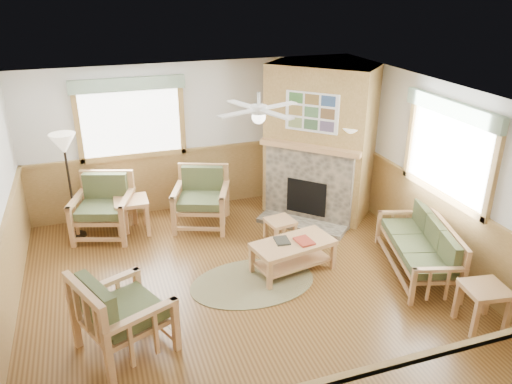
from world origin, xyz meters
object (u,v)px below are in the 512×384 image
object	(u,v)px
footstool	(280,230)
armchair_left	(124,312)
armchair_back_right	(201,199)
end_table_sofa	(482,306)
sofa	(417,246)
end_table_chairs	(132,216)
floor_lamp_left	(70,187)
floor_lamp_right	(349,177)
coffee_table	(293,256)
armchair_back_left	(103,208)

from	to	relation	value
footstool	armchair_left	bearing A→B (deg)	-144.83
armchair_back_right	end_table_sofa	xyz separation A→B (m)	(2.67, -3.82, -0.22)
sofa	footstool	bearing A→B (deg)	-117.46
sofa	end_table_chairs	xyz separation A→B (m)	(-3.84, 2.57, -0.10)
end_table_sofa	armchair_back_right	bearing A→B (deg)	124.92
floor_lamp_left	floor_lamp_right	bearing A→B (deg)	-12.92
sofa	armchair_back_right	distance (m)	3.64
armchair_left	footstool	distance (m)	3.27
footstool	floor_lamp_right	distance (m)	1.51
end_table_chairs	end_table_sofa	world-z (taller)	end_table_chairs
footstool	end_table_sofa	bearing A→B (deg)	-61.47
armchair_left	footstool	world-z (taller)	armchair_left
footstool	floor_lamp_left	distance (m)	3.49
armchair_left	end_table_chairs	bearing A→B (deg)	-31.04
sofa	armchair_left	bearing A→B (deg)	-68.50
end_table_sofa	footstool	bearing A→B (deg)	118.53
end_table_sofa	floor_lamp_left	distance (m)	6.31
armchair_back_right	coffee_table	world-z (taller)	armchair_back_right
sofa	armchair_back_right	world-z (taller)	armchair_back_right
armchair_back_left	floor_lamp_right	bearing A→B (deg)	5.53
armchair_left	floor_lamp_right	bearing A→B (deg)	-86.25
sofa	end_table_sofa	bearing A→B (deg)	16.60
end_table_chairs	floor_lamp_right	bearing A→B (deg)	-13.46
footstool	armchair_back_right	bearing A→B (deg)	139.39
armchair_back_left	end_table_sofa	world-z (taller)	armchair_back_left
armchair_left	end_table_sofa	distance (m)	4.34
coffee_table	floor_lamp_left	distance (m)	3.78
armchair_back_left	footstool	world-z (taller)	armchair_back_left
floor_lamp_left	footstool	bearing A→B (deg)	-21.01
coffee_table	end_table_sofa	world-z (taller)	end_table_sofa
end_table_chairs	end_table_sofa	xyz separation A→B (m)	(3.84, -3.93, -0.02)
armchair_back_right	end_table_chairs	world-z (taller)	armchair_back_right
end_table_sofa	floor_lamp_left	xyz separation A→B (m)	(-4.75, 4.10, 0.62)
coffee_table	end_table_chairs	size ratio (longest dim) A/B	1.93
coffee_table	armchair_left	bearing A→B (deg)	-170.09
armchair_back_right	floor_lamp_right	world-z (taller)	floor_lamp_right
floor_lamp_right	armchair_back_left	bearing A→B (deg)	167.19
end_table_chairs	footstool	bearing A→B (deg)	-24.79
end_table_chairs	floor_lamp_left	size ratio (longest dim) A/B	0.34
end_table_chairs	end_table_sofa	size ratio (longest dim) A/B	1.08
end_table_sofa	footstool	xyz separation A→B (m)	(-1.56, 2.87, -0.10)
end_table_sofa	footstool	size ratio (longest dim) A/B	1.33
armchair_back_left	sofa	bearing A→B (deg)	-13.11
armchair_back_left	armchair_left	size ratio (longest dim) A/B	0.99
end_table_sofa	footstool	world-z (taller)	end_table_sofa
armchair_back_right	armchair_left	world-z (taller)	armchair_left
end_table_chairs	sofa	bearing A→B (deg)	-33.77
end_table_sofa	floor_lamp_right	size ratio (longest dim) A/B	0.32
armchair_back_right	footstool	size ratio (longest dim) A/B	2.35
sofa	coffee_table	xyz separation A→B (m)	(-1.73, 0.58, -0.17)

